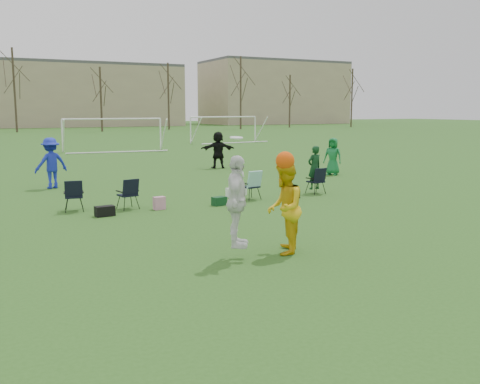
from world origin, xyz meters
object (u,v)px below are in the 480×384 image
fielder_blue (51,163)px  center_contest (266,204)px  fielder_black (218,150)px  fielder_green_far (333,156)px  goal_right (224,122)px  goal_mid (113,125)px

fielder_blue → center_contest: size_ratio=0.78×
fielder_blue → fielder_black: bearing=-173.1°
fielder_green_far → center_contest: size_ratio=0.69×
fielder_green_far → goal_right: (6.18, 25.73, 1.04)m
fielder_blue → fielder_black: 9.70m
fielder_blue → goal_right: size_ratio=0.27×
center_contest → goal_mid: center_contest is taller
center_contest → fielder_green_far: bearing=48.4°
fielder_blue → center_contest: (2.76, -12.46, 0.11)m
goal_mid → fielder_black: bearing=-77.6°
fielder_blue → goal_mid: goal_mid is taller
fielder_blue → fielder_green_far: size_ratio=1.13×
fielder_green_far → center_contest: bearing=-76.2°
center_contest → fielder_blue: bearing=102.5°
fielder_black → goal_right: 22.82m
fielder_green_far → goal_mid: 20.59m
fielder_blue → fielder_green_far: 12.68m
fielder_black → goal_right: goal_right is taller
fielder_blue → goal_right: bearing=-143.7°
center_contest → fielder_black: bearing=69.2°
fielder_black → center_contest: size_ratio=0.76×
fielder_black → goal_mid: bearing=-67.5°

